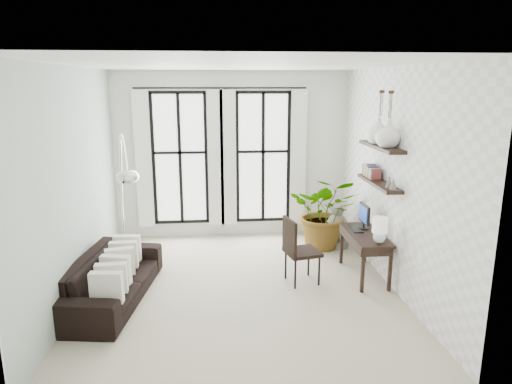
{
  "coord_description": "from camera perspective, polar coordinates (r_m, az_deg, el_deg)",
  "views": [
    {
      "loc": [
        -0.33,
        -6.27,
        2.95
      ],
      "look_at": [
        0.27,
        0.3,
        1.38
      ],
      "focal_mm": 32.0,
      "sensor_mm": 36.0,
      "label": 1
    }
  ],
  "objects": [
    {
      "name": "wall_right",
      "position": [
        6.92,
        16.84,
        1.52
      ],
      "size": [
        0.0,
        5.0,
        5.0
      ],
      "primitive_type": "plane",
      "rotation": [
        1.57,
        0.0,
        -1.57
      ],
      "color": "white",
      "rests_on": "floor"
    },
    {
      "name": "windows",
      "position": [
        8.81,
        -4.29,
        4.24
      ],
      "size": [
        3.26,
        0.13,
        2.65
      ],
      "color": "white",
      "rests_on": "wall_back"
    },
    {
      "name": "wall_shelves",
      "position": [
        7.08,
        15.09,
        2.94
      ],
      "size": [
        0.25,
        1.3,
        0.6
      ],
      "color": "black",
      "rests_on": "wall_right"
    },
    {
      "name": "wall_back",
      "position": [
        8.88,
        -3.0,
        4.59
      ],
      "size": [
        4.5,
        0.0,
        4.5
      ],
      "primitive_type": "plane",
      "rotation": [
        1.57,
        0.0,
        0.0
      ],
      "color": "white",
      "rests_on": "floor"
    },
    {
      "name": "ceiling",
      "position": [
        6.29,
        -2.25,
        15.63
      ],
      "size": [
        5.0,
        5.0,
        0.0
      ],
      "primitive_type": "plane",
      "color": "white",
      "rests_on": "wall_back"
    },
    {
      "name": "desk_chair",
      "position": [
        6.89,
        5.13,
        -6.82
      ],
      "size": [
        0.57,
        0.57,
        1.02
      ],
      "rotation": [
        0.0,
        0.0,
        0.22
      ],
      "color": "black",
      "rests_on": "floor"
    },
    {
      "name": "plant",
      "position": [
        8.41,
        8.69,
        -2.48
      ],
      "size": [
        1.51,
        1.41,
        1.35
      ],
      "primitive_type": "imported",
      "rotation": [
        0.0,
        0.0,
        -0.35
      ],
      "color": "#2D7228",
      "rests_on": "floor"
    },
    {
      "name": "floor",
      "position": [
        6.94,
        -2.01,
        -11.81
      ],
      "size": [
        5.0,
        5.0,
        0.0
      ],
      "primitive_type": "plane",
      "color": "#BCB095",
      "rests_on": "ground"
    },
    {
      "name": "wall_left",
      "position": [
        6.7,
        -21.73,
        0.77
      ],
      "size": [
        0.0,
        5.0,
        5.0
      ],
      "primitive_type": "plane",
      "rotation": [
        1.57,
        0.0,
        1.57
      ],
      "color": "#A7BAAD",
      "rests_on": "floor"
    },
    {
      "name": "vase_a",
      "position": [
        6.73,
        16.21,
        7.0
      ],
      "size": [
        0.37,
        0.37,
        0.38
      ],
      "primitive_type": "imported",
      "color": "white",
      "rests_on": "shelf_upper"
    },
    {
      "name": "throw_pillows",
      "position": [
        6.67,
        -16.86,
        -8.81
      ],
      "size": [
        0.4,
        1.52,
        0.4
      ],
      "color": "silver",
      "rests_on": "sofa"
    },
    {
      "name": "desk",
      "position": [
        7.19,
        13.63,
        -5.45
      ],
      "size": [
        0.51,
        1.2,
        1.1
      ],
      "color": "black",
      "rests_on": "floor"
    },
    {
      "name": "arc_lamp",
      "position": [
        7.06,
        -16.31,
        3.06
      ],
      "size": [
        0.72,
        1.77,
        2.26
      ],
      "color": "silver",
      "rests_on": "floor"
    },
    {
      "name": "sofa",
      "position": [
        6.75,
        -17.6,
        -10.19
      ],
      "size": [
        1.16,
        2.31,
        0.65
      ],
      "primitive_type": "imported",
      "rotation": [
        0.0,
        0.0,
        1.43
      ],
      "color": "black",
      "rests_on": "floor"
    },
    {
      "name": "vase_b",
      "position": [
        7.11,
        15.05,
        7.38
      ],
      "size": [
        0.37,
        0.37,
        0.38
      ],
      "primitive_type": "imported",
      "color": "white",
      "rests_on": "shelf_upper"
    },
    {
      "name": "buddha",
      "position": [
        8.59,
        10.09,
        -4.56
      ],
      "size": [
        0.45,
        0.45,
        0.81
      ],
      "color": "gray",
      "rests_on": "floor"
    }
  ]
}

